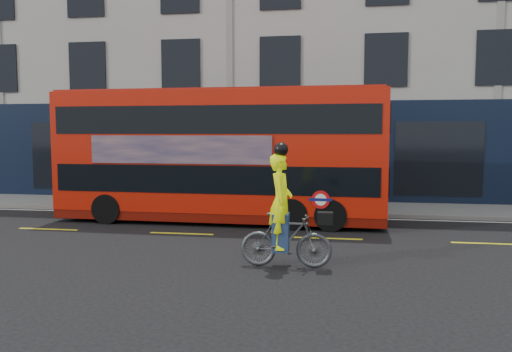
# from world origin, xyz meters

# --- Properties ---
(ground) EXTENTS (120.00, 120.00, 0.00)m
(ground) POSITION_xyz_m (0.00, 0.00, 0.00)
(ground) COLOR black
(ground) RESTS_ON ground
(pavement) EXTENTS (60.00, 3.00, 0.12)m
(pavement) POSITION_xyz_m (0.00, 6.50, 0.06)
(pavement) COLOR slate
(pavement) RESTS_ON ground
(kerb) EXTENTS (60.00, 0.12, 0.13)m
(kerb) POSITION_xyz_m (0.00, 5.00, 0.07)
(kerb) COLOR slate
(kerb) RESTS_ON ground
(building_terrace) EXTENTS (50.00, 10.07, 15.00)m
(building_terrace) POSITION_xyz_m (0.00, 12.94, 7.49)
(building_terrace) COLOR #A8A79F
(building_terrace) RESTS_ON ground
(road_edge_line) EXTENTS (58.00, 0.10, 0.01)m
(road_edge_line) POSITION_xyz_m (0.00, 4.70, 0.00)
(road_edge_line) COLOR silver
(road_edge_line) RESTS_ON ground
(lane_dashes) EXTENTS (58.00, 0.12, 0.01)m
(lane_dashes) POSITION_xyz_m (0.00, 1.50, 0.00)
(lane_dashes) COLOR gold
(lane_dashes) RESTS_ON ground
(bus) EXTENTS (10.19, 2.54, 4.08)m
(bus) POSITION_xyz_m (0.64, 3.58, 2.09)
(bus) COLOR #B61607
(bus) RESTS_ON ground
(cyclist) EXTENTS (1.90, 0.72, 2.59)m
(cyclist) POSITION_xyz_m (3.14, -1.46, 0.87)
(cyclist) COLOR #46494B
(cyclist) RESTS_ON ground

